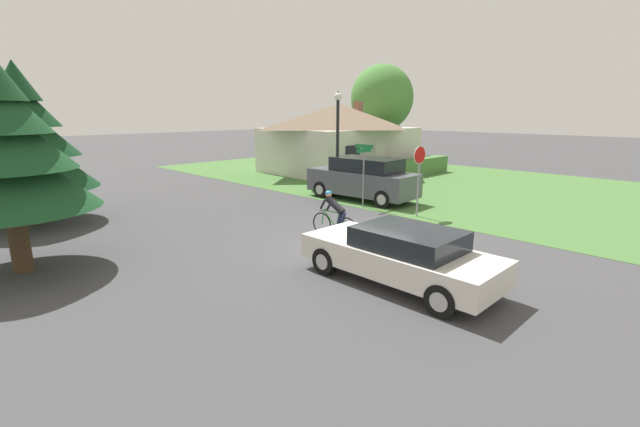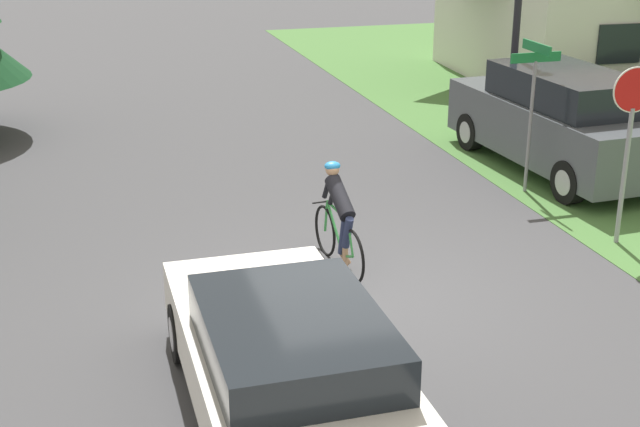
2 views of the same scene
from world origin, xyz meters
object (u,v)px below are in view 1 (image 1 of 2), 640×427
object	(u,v)px
cottage_house	(339,137)
conifer_tall_near	(4,151)
street_name_sign	(364,164)
street_lamp	(338,131)
deciduous_tree_right	(382,98)
cyclist	(335,215)
stop_sign	(419,168)
parked_suv_right	(363,179)
sedan_left_lane	(401,255)
conifer_tall_far	(24,141)

from	to	relation	value
cottage_house	conifer_tall_near	size ratio (longest dim) A/B	1.82
cottage_house	conifer_tall_near	distance (m)	20.13
cottage_house	street_name_sign	bearing A→B (deg)	-130.01
street_lamp	deciduous_tree_right	world-z (taller)	deciduous_tree_right
cyclist	stop_sign	bearing A→B (deg)	-98.85
cottage_house	parked_suv_right	bearing A→B (deg)	-128.80
street_name_sign	sedan_left_lane	bearing A→B (deg)	-134.32
cottage_house	stop_sign	xyz separation A→B (m)	(-7.16, -10.60, -0.42)
stop_sign	street_lamp	bearing A→B (deg)	-92.01
parked_suv_right	conifer_tall_near	size ratio (longest dim) A/B	0.98
cyclist	cottage_house	bearing A→B (deg)	-52.80
parked_suv_right	street_name_sign	bearing A→B (deg)	126.79
cottage_house	stop_sign	bearing A→B (deg)	-122.02
sedan_left_lane	deciduous_tree_right	world-z (taller)	deciduous_tree_right
sedan_left_lane	stop_sign	world-z (taller)	stop_sign
street_name_sign	conifer_tall_far	xyz separation A→B (m)	(-10.21, 6.33, 1.09)
sedan_left_lane	conifer_tall_far	size ratio (longest dim) A/B	0.84
street_name_sign	deciduous_tree_right	bearing A→B (deg)	35.16
cyclist	conifer_tall_far	world-z (taller)	conifer_tall_far
sedan_left_lane	conifer_tall_far	bearing A→B (deg)	20.81
parked_suv_right	conifer_tall_far	size ratio (longest dim) A/B	0.92
street_lamp	conifer_tall_near	distance (m)	12.38
sedan_left_lane	parked_suv_right	distance (m)	9.51
sedan_left_lane	cyclist	world-z (taller)	cyclist
stop_sign	conifer_tall_far	distance (m)	13.65
conifer_tall_near	conifer_tall_far	world-z (taller)	conifer_tall_far
cyclist	stop_sign	size ratio (longest dim) A/B	0.67
cyclist	conifer_tall_far	bearing A→B (deg)	30.89
street_name_sign	deciduous_tree_right	size ratio (longest dim) A/B	0.34
parked_suv_right	street_lamp	size ratio (longest dim) A/B	1.07
cottage_house	stop_sign	size ratio (longest dim) A/B	3.61
street_lamp	street_name_sign	bearing A→B (deg)	-109.68
parked_suv_right	stop_sign	xyz separation A→B (m)	(-0.95, -3.42, 0.88)
street_name_sign	conifer_tall_far	distance (m)	12.06
cottage_house	parked_suv_right	distance (m)	9.58
deciduous_tree_right	stop_sign	bearing A→B (deg)	-138.50
cyclist	street_lamp	world-z (taller)	street_lamp
sedan_left_lane	deciduous_tree_right	xyz separation A→B (m)	(20.13, 15.98, 4.17)
street_name_sign	stop_sign	bearing A→B (deg)	-86.12
parked_suv_right	deciduous_tree_right	distance (m)	16.75
parked_suv_right	street_name_sign	world-z (taller)	street_name_sign
sedan_left_lane	parked_suv_right	bearing A→B (deg)	-45.17
conifer_tall_far	cottage_house	bearing A→B (deg)	5.87
parked_suv_right	stop_sign	bearing A→B (deg)	161.05
street_name_sign	cyclist	bearing A→B (deg)	-151.40
stop_sign	street_lamp	distance (m)	4.82
parked_suv_right	conifer_tall_near	world-z (taller)	conifer_tall_near
street_lamp	deciduous_tree_right	bearing A→B (deg)	30.38
street_lamp	conifer_tall_near	xyz separation A→B (m)	(-12.34, -0.96, -0.05)
sedan_left_lane	deciduous_tree_right	distance (m)	26.04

